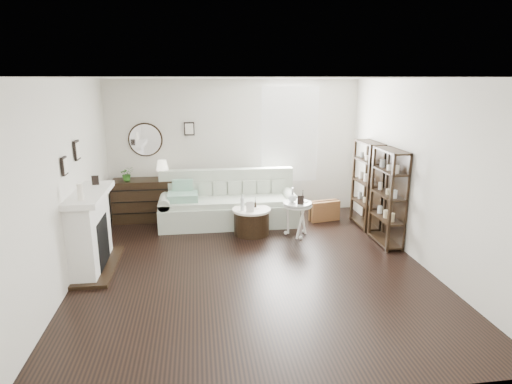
{
  "coord_description": "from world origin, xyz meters",
  "views": [
    {
      "loc": [
        -0.76,
        -5.77,
        2.68
      ],
      "look_at": [
        0.15,
        0.8,
        0.93
      ],
      "focal_mm": 30.0,
      "sensor_mm": 36.0,
      "label": 1
    }
  ],
  "objects": [
    {
      "name": "room",
      "position": [
        0.73,
        2.7,
        1.6
      ],
      "size": [
        5.5,
        5.5,
        5.5
      ],
      "color": "black",
      "rests_on": "ground"
    },
    {
      "name": "fireplace",
      "position": [
        -2.32,
        0.3,
        0.54
      ],
      "size": [
        0.5,
        1.4,
        1.84
      ],
      "color": "white",
      "rests_on": "ground"
    },
    {
      "name": "shelf_unit_far",
      "position": [
        2.33,
        1.55,
        0.8
      ],
      "size": [
        0.3,
        0.8,
        1.6
      ],
      "color": "black",
      "rests_on": "ground"
    },
    {
      "name": "shelf_unit_near",
      "position": [
        2.33,
        0.65,
        0.8
      ],
      "size": [
        0.3,
        0.8,
        1.6
      ],
      "color": "black",
      "rests_on": "ground"
    },
    {
      "name": "sofa",
      "position": [
        -0.21,
        2.08,
        0.33
      ],
      "size": [
        2.59,
        0.89,
        1.0
      ],
      "color": "#A6B19E",
      "rests_on": "ground"
    },
    {
      "name": "quilt",
      "position": [
        -1.05,
        1.95,
        0.59
      ],
      "size": [
        0.55,
        0.45,
        0.14
      ],
      "primitive_type": "cube",
      "rotation": [
        0.0,
        0.0,
        0.01
      ],
      "color": "#258B6B",
      "rests_on": "sofa"
    },
    {
      "name": "suitcase",
      "position": [
        1.66,
        1.96,
        0.2
      ],
      "size": [
        0.62,
        0.31,
        0.39
      ],
      "primitive_type": "cube",
      "rotation": [
        0.0,
        0.0,
        0.2
      ],
      "color": "brown",
      "rests_on": "ground"
    },
    {
      "name": "dresser",
      "position": [
        -1.79,
        2.47,
        0.41
      ],
      "size": [
        1.22,
        0.52,
        0.81
      ],
      "color": "black",
      "rests_on": "ground"
    },
    {
      "name": "table_lamp",
      "position": [
        -1.44,
        2.47,
        1.0
      ],
      "size": [
        0.27,
        0.27,
        0.37
      ],
      "primitive_type": null,
      "rotation": [
        0.0,
        0.0,
        0.16
      ],
      "color": "beige",
      "rests_on": "dresser"
    },
    {
      "name": "potted_plant",
      "position": [
        -2.1,
        2.42,
        0.95
      ],
      "size": [
        0.3,
        0.29,
        0.27
      ],
      "primitive_type": "imported",
      "rotation": [
        0.0,
        0.0,
        0.37
      ],
      "color": "#2A621C",
      "rests_on": "dresser"
    },
    {
      "name": "drum_table",
      "position": [
        0.15,
        1.4,
        0.24
      ],
      "size": [
        0.68,
        0.68,
        0.47
      ],
      "rotation": [
        0.0,
        0.0,
        -0.36
      ],
      "color": "black",
      "rests_on": "ground"
    },
    {
      "name": "pedestal_table",
      "position": [
        0.94,
        1.21,
        0.56
      ],
      "size": [
        0.51,
        0.51,
        0.62
      ],
      "rotation": [
        0.0,
        0.0,
        0.12
      ],
      "color": "silver",
      "rests_on": "ground"
    },
    {
      "name": "eiffel_drum",
      "position": [
        0.23,
        1.45,
        0.56
      ],
      "size": [
        0.13,
        0.13,
        0.18
      ],
      "primitive_type": null,
      "rotation": [
        0.0,
        0.0,
        0.29
      ],
      "color": "black",
      "rests_on": "drum_table"
    },
    {
      "name": "bottle_drum",
      "position": [
        -0.02,
        1.32,
        0.61
      ],
      "size": [
        0.07,
        0.07,
        0.28
      ],
      "primitive_type": "cylinder",
      "color": "silver",
      "rests_on": "drum_table"
    },
    {
      "name": "card_frame_drum",
      "position": [
        0.11,
        1.23,
        0.56
      ],
      "size": [
        0.14,
        0.06,
        0.18
      ],
      "primitive_type": "cube",
      "rotation": [
        -0.21,
        0.0,
        0.03
      ],
      "color": "silver",
      "rests_on": "drum_table"
    },
    {
      "name": "eiffel_ped",
      "position": [
        1.04,
        1.24,
        0.71
      ],
      "size": [
        0.13,
        0.13,
        0.19
      ],
      "primitive_type": null,
      "rotation": [
        0.0,
        0.0,
        0.16
      ],
      "color": "black",
      "rests_on": "pedestal_table"
    },
    {
      "name": "flask_ped",
      "position": [
        0.85,
        1.23,
        0.74
      ],
      "size": [
        0.14,
        0.14,
        0.26
      ],
      "primitive_type": null,
      "color": "silver",
      "rests_on": "pedestal_table"
    },
    {
      "name": "card_frame_ped",
      "position": [
        0.96,
        1.07,
        0.69
      ],
      "size": [
        0.12,
        0.08,
        0.15
      ],
      "primitive_type": "cube",
      "rotation": [
        -0.21,
        0.0,
        -0.33
      ],
      "color": "black",
      "rests_on": "pedestal_table"
    }
  ]
}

